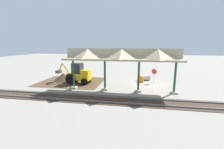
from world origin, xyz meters
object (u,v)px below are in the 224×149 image
at_px(backhoe, 78,74).
at_px(traffic_barrel, 142,79).
at_px(concrete_pipe, 144,78).
at_px(stop_sign, 154,73).

xyz_separation_m(backhoe, traffic_barrel, (-8.73, -1.89, -0.82)).
bearing_deg(backhoe, traffic_barrel, -167.79).
distance_m(backhoe, concrete_pipe, 9.71).
bearing_deg(backhoe, concrete_pipe, -160.79).
bearing_deg(concrete_pipe, backhoe, 19.21).
distance_m(stop_sign, backhoe, 10.52).
distance_m(stop_sign, traffic_barrel, 1.91).
bearing_deg(traffic_barrel, concrete_pipe, -107.33).
bearing_deg(traffic_barrel, backhoe, 12.21).
bearing_deg(stop_sign, traffic_barrel, -3.21).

